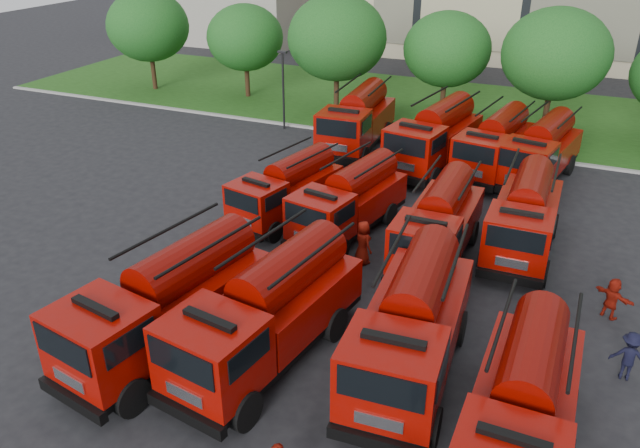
# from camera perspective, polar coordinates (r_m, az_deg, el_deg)

# --- Properties ---
(ground) EXTENTS (140.00, 140.00, 0.00)m
(ground) POSITION_cam_1_polar(r_m,az_deg,el_deg) (24.19, -0.03, -6.03)
(ground) COLOR black
(ground) RESTS_ON ground
(lawn) EXTENTS (70.00, 16.00, 0.12)m
(lawn) POSITION_cam_1_polar(r_m,az_deg,el_deg) (47.21, 12.78, 10.13)
(lawn) COLOR #1A4312
(lawn) RESTS_ON ground
(curb) EXTENTS (70.00, 0.30, 0.14)m
(curb) POSITION_cam_1_polar(r_m,az_deg,el_deg) (39.64, 10.36, 7.17)
(curb) COLOR gray
(curb) RESTS_ON ground
(tree_0) EXTENTS (6.30, 6.30, 7.70)m
(tree_0) POSITION_cam_1_polar(r_m,az_deg,el_deg) (52.39, -15.45, 17.05)
(tree_0) COLOR #382314
(tree_0) RESTS_ON ground
(tree_1) EXTENTS (5.71, 5.71, 6.98)m
(tree_1) POSITION_cam_1_polar(r_m,az_deg,el_deg) (48.85, -6.87, 16.56)
(tree_1) COLOR #382314
(tree_1) RESTS_ON ground
(tree_2) EXTENTS (6.72, 6.72, 8.22)m
(tree_2) POSITION_cam_1_polar(r_m,az_deg,el_deg) (43.93, 1.57, 16.65)
(tree_2) COLOR #382314
(tree_2) RESTS_ON ground
(tree_3) EXTENTS (5.88, 5.88, 7.19)m
(tree_3) POSITION_cam_1_polar(r_m,az_deg,el_deg) (44.41, 11.54, 15.38)
(tree_3) COLOR #382314
(tree_3) RESTS_ON ground
(tree_4) EXTENTS (6.55, 6.55, 8.01)m
(tree_4) POSITION_cam_1_polar(r_m,az_deg,el_deg) (41.95, 20.76, 14.33)
(tree_4) COLOR #382314
(tree_4) RESTS_ON ground
(lamp_post_0) EXTENTS (0.60, 0.25, 5.11)m
(lamp_post_0) POSITION_cam_1_polar(r_m,az_deg,el_deg) (41.42, -3.38, 12.51)
(lamp_post_0) COLOR black
(lamp_post_0) RESTS_ON ground
(fire_truck_0) EXTENTS (4.06, 8.18, 3.56)m
(fire_truck_0) POSITION_cam_1_polar(r_m,az_deg,el_deg) (20.85, -13.73, -6.99)
(fire_truck_0) COLOR black
(fire_truck_0) RESTS_ON ground
(fire_truck_1) EXTENTS (3.88, 8.14, 3.56)m
(fire_truck_1) POSITION_cam_1_polar(r_m,az_deg,el_deg) (19.89, -4.78, -8.03)
(fire_truck_1) COLOR black
(fire_truck_1) RESTS_ON ground
(fire_truck_2) EXTENTS (3.25, 7.97, 3.56)m
(fire_truck_2) POSITION_cam_1_polar(r_m,az_deg,el_deg) (19.50, 8.39, -9.06)
(fire_truck_2) COLOR black
(fire_truck_2) RESTS_ON ground
(fire_truck_3) EXTENTS (2.77, 7.29, 3.30)m
(fire_truck_3) POSITION_cam_1_polar(r_m,az_deg,el_deg) (17.54, 18.00, -15.65)
(fire_truck_3) COLOR black
(fire_truck_3) RESTS_ON ground
(fire_truck_4) EXTENTS (3.53, 6.75, 2.93)m
(fire_truck_4) POSITION_cam_1_polar(r_m,az_deg,el_deg) (29.16, -3.02, 3.25)
(fire_truck_4) COLOR black
(fire_truck_4) RESTS_ON ground
(fire_truck_5) EXTENTS (3.63, 7.18, 3.12)m
(fire_truck_5) POSITION_cam_1_polar(r_m,az_deg,el_deg) (27.71, 2.71, 2.16)
(fire_truck_5) COLOR black
(fire_truck_5) RESTS_ON ground
(fire_truck_6) EXTENTS (2.65, 7.09, 3.22)m
(fire_truck_6) POSITION_cam_1_polar(r_m,az_deg,el_deg) (26.03, 10.81, 0.08)
(fire_truck_6) COLOR black
(fire_truck_6) RESTS_ON ground
(fire_truck_7) EXTENTS (2.68, 7.21, 3.28)m
(fire_truck_7) POSITION_cam_1_polar(r_m,az_deg,el_deg) (27.51, 18.21, 0.74)
(fire_truck_7) COLOR black
(fire_truck_7) RESTS_ON ground
(fire_truck_8) EXTENTS (3.18, 8.01, 3.59)m
(fire_truck_8) POSITION_cam_1_polar(r_m,az_deg,el_deg) (38.04, 3.44, 9.49)
(fire_truck_8) COLOR black
(fire_truck_8) RESTS_ON ground
(fire_truck_9) EXTENTS (4.06, 8.28, 3.61)m
(fire_truck_9) POSITION_cam_1_polar(r_m,az_deg,el_deg) (35.58, 10.45, 7.86)
(fire_truck_9) COLOR black
(fire_truck_9) RESTS_ON ground
(fire_truck_10) EXTENTS (3.67, 7.60, 3.32)m
(fire_truck_10) POSITION_cam_1_polar(r_m,az_deg,el_deg) (35.55, 15.73, 7.03)
(fire_truck_10) COLOR black
(fire_truck_10) RESTS_ON ground
(fire_truck_11) EXTENTS (3.89, 7.66, 3.33)m
(fire_truck_11) POSITION_cam_1_polar(r_m,az_deg,el_deg) (35.21, 19.53, 6.29)
(fire_truck_11) COLOR black
(fire_truck_11) RESTS_ON ground
(firefighter_3) EXTENTS (1.09, 0.57, 1.68)m
(firefighter_3) POSITION_cam_1_polar(r_m,az_deg,el_deg) (22.29, 25.97, -12.49)
(firefighter_3) COLOR black
(firefighter_3) RESTS_ON ground
(firefighter_4) EXTENTS (1.10, 1.04, 1.88)m
(firefighter_4) POSITION_cam_1_polar(r_m,az_deg,el_deg) (26.02, 3.89, -3.53)
(firefighter_4) COLOR maroon
(firefighter_4) RESTS_ON ground
(firefighter_5) EXTENTS (1.58, 1.30, 1.58)m
(firefighter_5) POSITION_cam_1_polar(r_m,az_deg,el_deg) (24.98, 24.79, -7.69)
(firefighter_5) COLOR maroon
(firefighter_5) RESTS_ON ground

